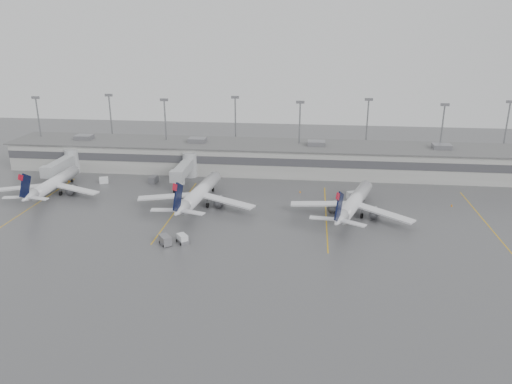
# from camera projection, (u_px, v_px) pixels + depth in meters

# --- Properties ---
(ground) EXTENTS (260.00, 260.00, 0.00)m
(ground) POSITION_uv_depth(u_px,v_px,m) (235.00, 258.00, 93.55)
(ground) COLOR #4C4C4E
(ground) RESTS_ON ground
(terminal) EXTENTS (152.00, 17.00, 9.45)m
(terminal) POSITION_uv_depth(u_px,v_px,m) (264.00, 157.00, 146.68)
(terminal) COLOR #A2A29D
(terminal) RESTS_ON ground
(light_masts) EXTENTS (142.40, 8.00, 20.60)m
(light_masts) POSITION_uv_depth(u_px,v_px,m) (266.00, 127.00, 149.54)
(light_masts) COLOR gray
(light_masts) RESTS_ON ground
(jet_bridge_left) EXTENTS (4.00, 17.20, 7.00)m
(jet_bridge_left) POSITION_uv_depth(u_px,v_px,m) (65.00, 164.00, 141.16)
(jet_bridge_left) COLOR #A8AAAD
(jet_bridge_left) RESTS_ON ground
(jet_bridge_right) EXTENTS (4.00, 17.20, 7.00)m
(jet_bridge_right) POSITION_uv_depth(u_px,v_px,m) (186.00, 168.00, 137.44)
(jet_bridge_right) COLOR #A8AAAD
(jet_bridge_right) RESTS_ON ground
(stand_markings) EXTENTS (105.25, 40.00, 0.01)m
(stand_markings) POSITION_uv_depth(u_px,v_px,m) (250.00, 212.00, 116.10)
(stand_markings) COLOR #DFA50D
(stand_markings) RESTS_ON ground
(jet_far_left) EXTENTS (26.38, 29.54, 9.56)m
(jet_far_left) POSITION_uv_depth(u_px,v_px,m) (53.00, 183.00, 126.93)
(jet_far_left) COLOR white
(jet_far_left) RESTS_ON ground
(jet_mid_left) EXTENTS (28.79, 32.42, 10.50)m
(jet_mid_left) POSITION_uv_depth(u_px,v_px,m) (199.00, 193.00, 118.83)
(jet_mid_left) COLOR white
(jet_mid_left) RESTS_ON ground
(jet_mid_right) EXTENTS (26.99, 30.75, 10.28)m
(jet_mid_right) POSITION_uv_depth(u_px,v_px,m) (353.00, 203.00, 112.85)
(jet_mid_right) COLOR white
(jet_mid_right) RESTS_ON ground
(baggage_tug) EXTENTS (3.08, 3.28, 1.81)m
(baggage_tug) POSITION_uv_depth(u_px,v_px,m) (183.00, 240.00, 99.81)
(baggage_tug) COLOR white
(baggage_tug) RESTS_ON ground
(baggage_cart) EXTENTS (3.14, 3.37, 1.90)m
(baggage_cart) POSITION_uv_depth(u_px,v_px,m) (165.00, 240.00, 98.93)
(baggage_cart) COLOR slate
(baggage_cart) RESTS_ON ground
(gse_uld_a) EXTENTS (2.69, 2.24, 1.63)m
(gse_uld_a) POSITION_uv_depth(u_px,v_px,m) (104.00, 180.00, 136.67)
(gse_uld_a) COLOR white
(gse_uld_a) RESTS_ON ground
(gse_uld_b) EXTENTS (2.99, 2.51, 1.80)m
(gse_uld_b) POSITION_uv_depth(u_px,v_px,m) (180.00, 181.00, 135.80)
(gse_uld_b) COLOR white
(gse_uld_b) RESTS_ON ground
(gse_uld_c) EXTENTS (3.15, 2.57, 1.93)m
(gse_uld_c) POSITION_uv_depth(u_px,v_px,m) (353.00, 195.00, 124.24)
(gse_uld_c) COLOR white
(gse_uld_c) RESTS_ON ground
(gse_loader) EXTENTS (2.17, 3.13, 1.83)m
(gse_loader) POSITION_uv_depth(u_px,v_px,m) (153.00, 179.00, 137.00)
(gse_loader) COLOR slate
(gse_loader) RESTS_ON ground
(cone_a) EXTENTS (0.39, 0.39, 0.62)m
(cone_a) POSITION_uv_depth(u_px,v_px,m) (69.00, 181.00, 137.98)
(cone_a) COLOR orange
(cone_a) RESTS_ON ground
(cone_b) EXTENTS (0.38, 0.38, 0.60)m
(cone_b) POSITION_uv_depth(u_px,v_px,m) (154.00, 199.00, 123.90)
(cone_b) COLOR orange
(cone_b) RESTS_ON ground
(cone_c) EXTENTS (0.39, 0.39, 0.61)m
(cone_c) POSITION_uv_depth(u_px,v_px,m) (300.00, 191.00, 129.17)
(cone_c) COLOR orange
(cone_c) RESTS_ON ground
(cone_d) EXTENTS (0.40, 0.40, 0.63)m
(cone_d) POSITION_uv_depth(u_px,v_px,m) (452.00, 205.00, 119.57)
(cone_d) COLOR orange
(cone_d) RESTS_ON ground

